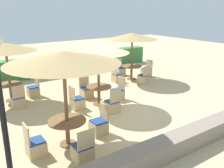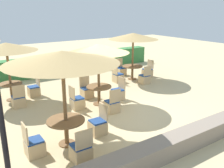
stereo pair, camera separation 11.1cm
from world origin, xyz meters
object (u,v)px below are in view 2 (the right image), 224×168
object	(u,v)px
patio_chair_center_east	(118,93)
parasol_center	(98,49)
round_table_front_left	(66,125)
patio_chair_back_left_east	(34,90)
patio_chair_front_left_west	(34,146)
round_table_back_right	(132,69)
patio_chair_back_right_west	(118,77)
parasol_back_left	(6,47)
patio_chair_front_left_south	(81,151)
round_table_back_left	(11,88)
patio_chair_back_right_south	(145,78)
patio_chair_back_right_east	(148,72)
patio_chair_center_south	(112,106)
patio_chair_back_right_north	(121,71)
patio_chair_center_north	(87,92)
parasol_front_left	(62,57)
round_table_center	(99,90)
patio_chair_center_west	(77,102)
parasol_back_right	(133,36)
patio_chair_front_left_east	(98,126)
patio_chair_back_left_south	(19,101)

from	to	relation	value
patio_chair_center_east	parasol_center	bearing A→B (deg)	90.91
round_table_front_left	patio_chair_back_left_east	distance (m)	4.56
patio_chair_front_left_west	round_table_back_right	size ratio (longest dim) A/B	0.86
patio_chair_back_right_west	parasol_back_left	distance (m)	5.55
patio_chair_front_left_south	round_table_back_right	distance (m)	7.75
patio_chair_back_right_west	parasol_back_left	world-z (taller)	parasol_back_left
round_table_back_left	patio_chair_back_right_south	bearing A→B (deg)	-11.59
patio_chair_back_left_east	patio_chair_front_left_south	bearing A→B (deg)	174.70
round_table_front_left	patio_chair_back_right_east	distance (m)	7.95
patio_chair_center_south	patio_chair_center_east	world-z (taller)	same
round_table_back_left	patio_chair_back_right_north	bearing A→B (deg)	7.05
patio_chair_center_south	patio_chair_center_north	world-z (taller)	same
parasol_center	parasol_front_left	xyz separation A→B (m)	(-2.33, -2.12, 0.26)
round_table_center	parasol_front_left	xyz separation A→B (m)	(-2.33, -2.12, 1.92)
parasol_center	patio_chair_back_right_east	world-z (taller)	parasol_center
patio_chair_center_east	patio_chair_center_west	distance (m)	1.88
patio_chair_center_east	patio_chair_center_north	world-z (taller)	same
parasol_back_right	round_table_back_right	bearing A→B (deg)	-90.00
patio_chair_back_right_north	parasol_front_left	bearing A→B (deg)	42.93
patio_chair_center_east	patio_chair_back_right_north	bearing A→B (deg)	-37.55
patio_chair_front_left_east	parasol_back_right	distance (m)	6.61
parasol_back_right	patio_chair_center_east	bearing A→B (deg)	-138.88
patio_chair_center_west	round_table_front_left	distance (m)	2.61
patio_chair_center_south	round_table_back_right	distance (m)	4.60
parasol_back_right	patio_chair_back_right_south	xyz separation A→B (m)	(0.02, -0.98, -2.03)
patio_chair_center_north	round_table_center	bearing A→B (deg)	92.86
round_table_front_left	round_table_back_left	world-z (taller)	round_table_front_left
patio_chair_center_north	patio_chair_center_west	distance (m)	1.27
patio_chair_center_west	parasol_back_left	distance (m)	3.58
patio_chair_center_west	patio_chair_back_left_east	size ratio (longest dim) A/B	1.00
patio_chair_center_east	parasol_front_left	distance (m)	4.50
patio_chair_center_east	patio_chair_center_north	xyz separation A→B (m)	(-0.98, 0.94, 0.00)
patio_chair_center_east	round_table_back_left	xyz separation A→B (m)	(-3.72, 2.40, 0.28)
patio_chair_center_west	patio_chair_back_right_west	xyz separation A→B (m)	(3.34, 2.06, 0.00)
patio_chair_center_west	patio_chair_back_right_south	xyz separation A→B (m)	(4.34, 1.09, 0.00)
patio_chair_front_left_south	patio_chair_back_left_east	world-z (taller)	same
round_table_front_left	parasol_back_right	size ratio (longest dim) A/B	0.41
patio_chair_center_north	parasol_back_right	bearing A→B (deg)	-160.86
round_table_center	patio_chair_front_left_south	bearing A→B (deg)	-127.55
patio_chair_back_right_east	round_table_back_left	size ratio (longest dim) A/B	1.01
parasol_front_left	patio_chair_back_right_east	size ratio (longest dim) A/B	3.21
patio_chair_center_south	round_table_front_left	bearing A→B (deg)	-153.51
parasol_back_right	patio_chair_back_left_east	size ratio (longest dim) A/B	2.79
patio_chair_front_left_south	patio_chair_front_left_west	xyz separation A→B (m)	(-0.91, 0.91, 0.00)
parasol_center	patio_chair_back_left_east	world-z (taller)	parasol_center
patio_chair_center_east	patio_chair_back_left_south	size ratio (longest dim) A/B	1.00
patio_chair_front_left_west	parasol_center	bearing A→B (deg)	123.57
parasol_center	parasol_back_right	bearing A→B (deg)	32.40
patio_chair_back_right_north	patio_chair_front_left_east	bearing A→B (deg)	48.58
round_table_center	parasol_front_left	size ratio (longest dim) A/B	0.33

